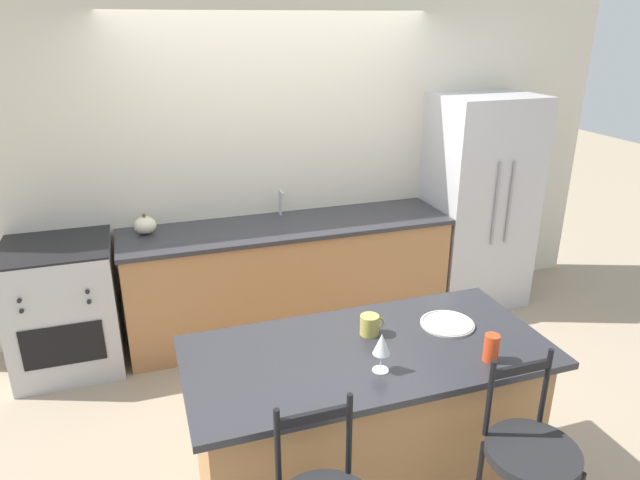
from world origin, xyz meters
name	(u,v)px	position (x,y,z in m)	size (l,w,h in m)	color
ground_plane	(303,349)	(0.00, 0.00, 0.00)	(18.00, 18.00, 0.00)	tan
wall_back	(276,161)	(0.00, 0.73, 1.35)	(6.00, 0.07, 2.70)	beige
back_counter	(289,276)	(0.00, 0.39, 0.46)	(2.61, 0.71, 0.92)	#A87547
sink_faucet	(281,200)	(0.00, 0.60, 1.06)	(0.02, 0.13, 0.22)	#ADAFB5
kitchen_island	(365,428)	(-0.13, -1.55, 0.48)	(1.78, 0.84, 0.95)	#A87547
refrigerator	(478,202)	(1.74, 0.38, 0.93)	(0.84, 0.69, 1.86)	#BCBCC1
oven_range	(65,307)	(-1.70, 0.36, 0.48)	(0.74, 0.72, 0.96)	#B7B7BC
bar_stool_far	(527,475)	(0.33, -2.22, 0.64)	(0.39, 0.39, 1.15)	black
dinner_plate	(447,323)	(0.36, -1.46, 0.95)	(0.28, 0.28, 0.02)	beige
wine_glass	(382,345)	(-0.15, -1.73, 1.08)	(0.08, 0.08, 0.19)	white
coffee_mug	(370,325)	(-0.07, -1.42, 1.00)	(0.13, 0.10, 0.10)	#C1B251
tumbler_cup	(491,348)	(0.37, -1.82, 1.01)	(0.07, 0.07, 0.14)	red
pumpkin_decoration	(145,225)	(-1.08, 0.51, 0.99)	(0.17, 0.17, 0.15)	beige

